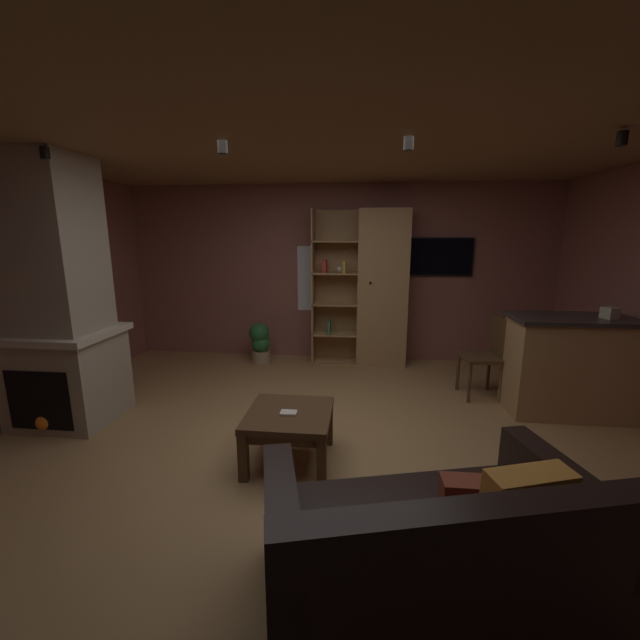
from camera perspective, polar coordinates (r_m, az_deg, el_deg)
name	(u,v)px	position (r m, az deg, el deg)	size (l,w,h in m)	color
floor	(315,450)	(3.60, -0.72, -18.13)	(6.05, 5.34, 0.02)	#A37A4C
wall_back	(337,274)	(5.82, 2.46, 6.67)	(6.17, 0.06, 2.50)	#8E544C
ceiling	(314,135)	(3.19, -0.86, 24.98)	(6.05, 5.34, 0.02)	#8E6B47
window_pane_back	(319,279)	(5.82, -0.12, 5.93)	(0.64, 0.01, 0.94)	white
stone_fireplace	(58,308)	(4.48, -33.41, 1.47)	(0.94, 0.84, 2.50)	tan
bookshelf_cabinet	(376,289)	(5.56, 8.05, 4.36)	(1.31, 0.41, 2.14)	#A87F51
kitchen_bar_counter	(580,366)	(4.80, 33.25, -5.54)	(1.40, 0.61, 1.01)	#A87F51
tissue_box	(610,313)	(4.72, 36.14, 0.83)	(0.12, 0.12, 0.11)	#BFB299
leather_couch	(436,559)	(2.27, 16.31, -29.97)	(1.75, 1.28, 0.84)	black
coffee_table	(289,421)	(3.28, -4.44, -14.30)	(0.66, 0.68, 0.43)	#4C331E
table_book_0	(289,413)	(3.21, -4.52, -13.13)	(0.13, 0.09, 0.02)	beige
dining_chair	(489,351)	(4.83, 23.05, -4.16)	(0.47, 0.47, 0.92)	#4C331E
potted_floor_plant	(260,342)	(5.72, -8.57, -3.15)	(0.30, 0.30, 0.59)	#9E896B
wall_mounted_tv	(438,257)	(5.82, 16.60, 8.69)	(0.93, 0.06, 0.52)	black
track_light_spot_0	(45,153)	(4.02, -34.73, 19.09)	(0.07, 0.07, 0.09)	black
track_light_spot_1	(223,147)	(3.26, -13.79, 22.93)	(0.07, 0.07, 0.09)	black
track_light_spot_2	(409,143)	(3.13, 12.58, 23.46)	(0.07, 0.07, 0.09)	black
track_light_spot_3	(622,138)	(3.55, 37.28, 20.00)	(0.07, 0.07, 0.09)	black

